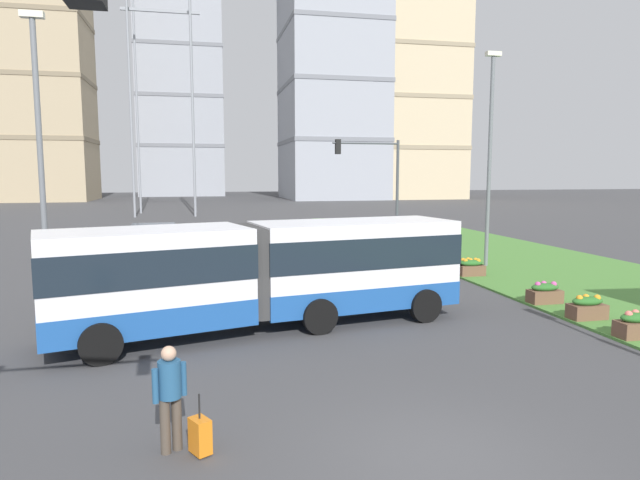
# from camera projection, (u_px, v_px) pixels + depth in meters

# --- Properties ---
(ground_plane) EXTENTS (260.00, 260.00, 0.00)m
(ground_plane) POSITION_uv_depth(u_px,v_px,m) (437.00, 458.00, 8.62)
(ground_plane) COLOR #424244
(grass_median) EXTENTS (10.00, 70.00, 0.08)m
(grass_median) POSITION_uv_depth(u_px,v_px,m) (626.00, 290.00, 20.90)
(grass_median) COLOR #4C8438
(grass_median) RESTS_ON ground_plane
(articulated_bus) EXTENTS (12.06, 4.93, 3.00)m
(articulated_bus) POSITION_uv_depth(u_px,v_px,m) (265.00, 272.00, 15.71)
(articulated_bus) COLOR white
(articulated_bus) RESTS_ON ground
(car_black_sedan) EXTENTS (4.51, 2.25, 1.58)m
(car_black_sedan) POSITION_uv_depth(u_px,v_px,m) (156.00, 238.00, 31.61)
(car_black_sedan) COLOR black
(car_black_sedan) RESTS_ON ground
(pedestrian_crossing) EXTENTS (0.52, 0.36, 1.74)m
(pedestrian_crossing) POSITION_uv_depth(u_px,v_px,m) (170.00, 391.00, 8.73)
(pedestrian_crossing) COLOR #4C4238
(pedestrian_crossing) RESTS_ON ground
(rolling_suitcase) EXTENTS (0.38, 0.43, 0.97)m
(rolling_suitcase) POSITION_uv_depth(u_px,v_px,m) (200.00, 435.00, 8.71)
(rolling_suitcase) COLOR orange
(rolling_suitcase) RESTS_ON ground
(flower_planter_1) EXTENTS (1.10, 0.56, 0.74)m
(flower_planter_1) POSITION_uv_depth(u_px,v_px,m) (637.00, 325.00, 14.70)
(flower_planter_1) COLOR brown
(flower_planter_1) RESTS_ON grass_median
(flower_planter_2) EXTENTS (1.10, 0.56, 0.74)m
(flower_planter_2) POSITION_uv_depth(u_px,v_px,m) (587.00, 307.00, 16.59)
(flower_planter_2) COLOR brown
(flower_planter_2) RESTS_ON grass_median
(flower_planter_3) EXTENTS (1.10, 0.56, 0.74)m
(flower_planter_3) POSITION_uv_depth(u_px,v_px,m) (545.00, 293.00, 18.62)
(flower_planter_3) COLOR brown
(flower_planter_3) RESTS_ON grass_median
(flower_planter_4) EXTENTS (1.10, 0.56, 0.74)m
(flower_planter_4) POSITION_uv_depth(u_px,v_px,m) (471.00, 267.00, 23.64)
(flower_planter_4) COLOR brown
(flower_planter_4) RESTS_ON grass_median
(flower_planter_5) EXTENTS (1.10, 0.56, 0.74)m
(flower_planter_5) POSITION_uv_depth(u_px,v_px,m) (469.00, 267.00, 23.86)
(flower_planter_5) COLOR brown
(flower_planter_5) RESTS_ON grass_median
(traffic_light_far_right) EXTENTS (3.85, 0.28, 6.29)m
(traffic_light_far_right) POSITION_uv_depth(u_px,v_px,m) (377.00, 176.00, 30.75)
(traffic_light_far_right) COLOR #474C51
(traffic_light_far_right) RESTS_ON ground
(streetlight_left) EXTENTS (0.70, 0.28, 9.46)m
(streetlight_left) POSITION_uv_depth(u_px,v_px,m) (40.00, 150.00, 17.68)
(streetlight_left) COLOR slate
(streetlight_left) RESTS_ON ground
(streetlight_median) EXTENTS (0.70, 0.28, 9.94)m
(streetlight_median) POSITION_uv_depth(u_px,v_px,m) (490.00, 152.00, 25.57)
(streetlight_median) COLOR slate
(streetlight_median) RESTS_ON ground
(apartment_tower_west) EXTENTS (18.61, 14.26, 47.62)m
(apartment_tower_west) POSITION_uv_depth(u_px,v_px,m) (26.00, 51.00, 88.05)
(apartment_tower_west) COLOR tan
(apartment_tower_west) RESTS_ON ground
(apartment_tower_westcentre) EXTENTS (16.63, 17.06, 47.54)m
(apartment_tower_westcentre) POSITION_uv_depth(u_px,v_px,m) (180.00, 78.00, 112.22)
(apartment_tower_westcentre) COLOR #9EA3AD
(apartment_tower_westcentre) RESTS_ON ground
(apartment_tower_centre) EXTENTS (16.70, 19.83, 48.23)m
(apartment_tower_centre) POSITION_uv_depth(u_px,v_px,m) (331.00, 61.00, 96.92)
(apartment_tower_centre) COLOR #9EA3AD
(apartment_tower_centre) RESTS_ON ground
(apartment_tower_eastcentre) EXTENTS (19.75, 19.28, 51.14)m
(apartment_tower_eastcentre) POSITION_uv_depth(u_px,v_px,m) (399.00, 56.00, 99.80)
(apartment_tower_eastcentre) COLOR beige
(apartment_tower_eastcentre) RESTS_ON ground
(transmission_pylon) EXTENTS (9.00, 6.24, 32.38)m
(transmission_pylon) POSITION_uv_depth(u_px,v_px,m) (162.00, 46.00, 57.52)
(transmission_pylon) COLOR gray
(transmission_pylon) RESTS_ON ground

